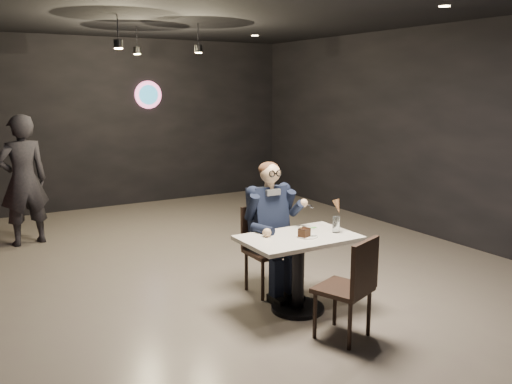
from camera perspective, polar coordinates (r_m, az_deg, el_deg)
floor at (r=6.19m, az=-3.66°, el=-9.34°), size 9.00×9.00×0.00m
wall_sign at (r=10.24m, az=-11.29°, el=10.00°), size 0.50×0.06×0.50m
pendant_lights at (r=7.68m, az=-11.01°, el=16.29°), size 1.40×1.20×0.36m
main_table at (r=5.32m, az=4.45°, el=-8.55°), size 1.10×0.70×0.75m
chair_far at (r=5.73m, az=1.30°, el=-6.17°), size 0.42×0.46×0.92m
chair_near at (r=4.79m, az=9.13°, el=-9.84°), size 0.56×0.58×0.92m
seated_man at (r=5.66m, az=1.31°, el=-3.66°), size 0.60×0.80×1.44m
dessert_plate at (r=5.19m, az=5.40°, el=-4.66°), size 0.20×0.20×0.01m
cake_slice at (r=5.15m, az=5.11°, el=-4.29°), size 0.12×0.11×0.07m
mint_leaf at (r=5.17m, az=6.08°, el=-3.75°), size 0.07×0.04×0.01m
sundae_glass at (r=5.36m, az=8.43°, el=-3.40°), size 0.07×0.07×0.16m
wafer_cone at (r=5.36m, az=8.58°, el=-1.52°), size 0.09×0.09×0.14m
passerby at (r=8.03m, az=-23.30°, el=1.14°), size 0.71×0.53×1.79m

